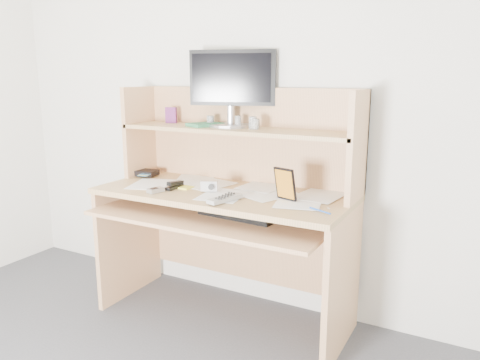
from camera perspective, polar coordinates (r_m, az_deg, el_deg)
The scene contains 19 objects.
back_wall at distance 2.75m, azimuth 1.23°, elevation 10.20°, with size 3.60×0.04×2.50m, color silver.
desk at distance 2.63m, azimuth -1.22°, elevation -2.19°, with size 1.40×0.70×1.30m.
paper_clutter at distance 2.54m, azimuth -2.13°, elevation -1.32°, with size 1.32×0.54×0.01m, color white.
keyboard at distance 2.43m, azimuth -0.16°, elevation -4.18°, with size 0.43×0.18×0.03m.
tv_remote at distance 2.33m, azimuth -1.82°, elevation -2.29°, with size 0.06×0.21×0.02m, color #969691.
flip_phone at distance 2.55m, azimuth -10.25°, elevation -1.14°, with size 0.05×0.09×0.02m, color #A3A3A5.
stapler at distance 2.61m, azimuth -8.01°, elevation -0.56°, with size 0.03×0.13×0.04m, color black.
wallet at distance 2.98m, azimuth -11.30°, elevation 0.88°, with size 0.13×0.10×0.03m, color black.
sticky_note_pad at distance 2.63m, azimuth -6.68°, elevation -0.91°, with size 0.07×0.07×0.01m, color yellow.
digital_camera at distance 2.53m, azimuth -3.80°, elevation -0.72°, with size 0.09×0.03×0.05m, color #BBBBBE.
game_case at distance 2.33m, azimuth 5.53°, elevation -0.49°, with size 0.12×0.01×0.17m, color black.
blue_pen at distance 2.18m, azimuth 9.72°, elevation -3.70°, with size 0.01×0.01×0.13m, color #1749B2.
card_box at distance 2.92m, azimuth -8.40°, elevation 7.83°, with size 0.07×0.02×0.10m, color maroon.
shelf_book at distance 2.72m, azimuth -4.26°, elevation 6.76°, with size 0.13×0.19×0.02m, color #2D7038.
chip_stack_a at distance 2.74m, azimuth -3.63°, elevation 7.23°, with size 0.04×0.04×0.06m, color black.
chip_stack_b at distance 2.56m, azimuth 1.57°, elevation 6.99°, with size 0.04×0.04×0.07m, color silver.
chip_stack_c at distance 2.55m, azimuth 1.89°, elevation 6.84°, with size 0.05×0.05×0.06m, color black.
chip_stack_d at distance 2.65m, azimuth -0.25°, elevation 7.14°, with size 0.04×0.04×0.06m, color white.
monitor at distance 2.69m, azimuth -1.00°, elevation 11.39°, with size 0.48×0.25×0.43m.
Camera 1 is at (1.26, -0.65, 1.36)m, focal length 35.00 mm.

